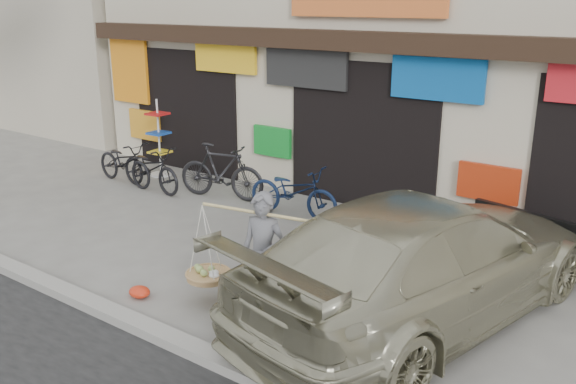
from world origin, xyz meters
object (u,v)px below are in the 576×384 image
Objects in this scene: bike_0 at (151,168)px; display_rack at (159,145)px; suv at (425,259)px; bike_2 at (294,191)px; street_vendor at (263,261)px; bike_3 at (125,162)px; bike_1 at (221,171)px.

display_rack is (-0.68, 0.88, 0.22)m from bike_0.
bike_0 is at bearing -1.49° from suv.
display_rack is at bearing 78.85° from bike_2.
street_vendor reaches higher than bike_3.
display_rack is at bearing -2.46° from bike_3.
street_vendor is 3.67m from bike_2.
bike_1 is 2.37m from bike_3.
display_rack is (-3.95, 0.47, 0.22)m from bike_2.
bike_2 is 1.01× the size of bike_3.
bike_0 is 1.00× the size of bike_3.
bike_0 is at bearing -84.25° from bike_3.
bike_1 is (1.53, 0.44, 0.08)m from bike_0.
bike_2 is 3.97m from suv.
bike_1 is at bearing -9.74° from suv.
display_rack is (0.13, 0.88, 0.22)m from bike_3.
street_vendor is 1.17× the size of bike_1.
bike_3 is 7.65m from suv.
street_vendor is 4.80m from bike_1.
bike_0 is at bearing 93.40° from bike_1.
bike_1 is 1.07× the size of display_rack.
bike_1 is at bearing 127.92° from street_vendor.
bike_3 is at bearing 91.41° from bike_2.
display_rack reaches higher than suv.
suv is (7.47, -1.64, 0.31)m from bike_3.
bike_2 reaches higher than bike_0.
bike_3 is at bearing 95.75° from bike_0.
display_rack reaches higher than bike_2.
bike_1 is 1.03× the size of bike_3.
display_rack is at bearing 65.95° from bike_1.
bike_3 is at bearing 87.99° from bike_1.
suv is at bearing -98.08° from bike_0.
street_vendor reaches higher than bike_1.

